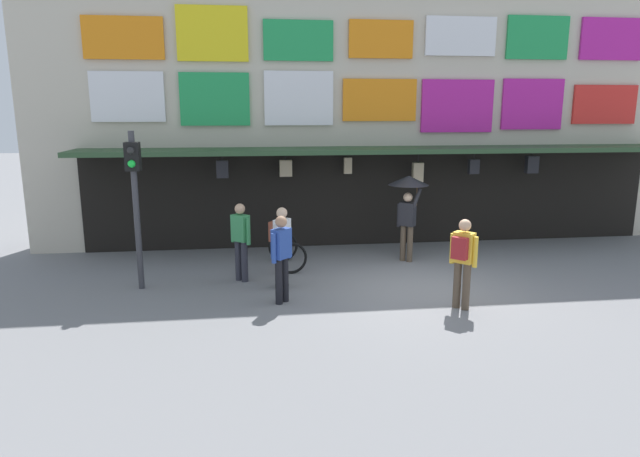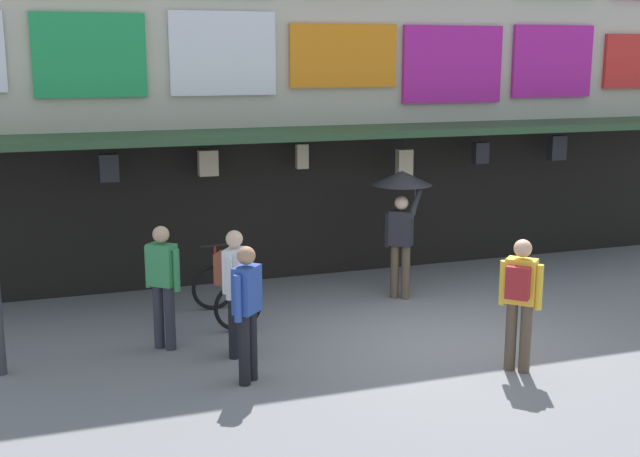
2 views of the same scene
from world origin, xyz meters
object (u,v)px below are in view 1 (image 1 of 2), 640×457
bicycle_parked (287,251)px  pedestrian_in_yellow (281,241)px  pedestrian_in_red (241,238)px  pedestrian_in_green (282,254)px  traffic_light_near (134,185)px  pedestrian_with_umbrella (408,194)px  pedestrian_in_white (463,257)px

bicycle_parked → pedestrian_in_yellow: (-0.22, -1.50, 0.59)m
pedestrian_in_red → pedestrian_in_green: size_ratio=1.00×
traffic_light_near → pedestrian_in_red: (2.04, 0.26, -1.19)m
bicycle_parked → pedestrian_with_umbrella: bearing=2.9°
traffic_light_near → pedestrian_in_white: bearing=-18.1°
pedestrian_in_green → pedestrian_in_yellow: 0.92m
bicycle_parked → pedestrian_in_white: bearing=-47.0°
pedestrian_in_yellow → bicycle_parked: bearing=81.8°
pedestrian_in_yellow → traffic_light_near: bearing=174.0°
pedestrian_in_green → traffic_light_near: bearing=156.6°
traffic_light_near → bicycle_parked: bearing=21.3°
bicycle_parked → pedestrian_in_white: (2.97, -3.18, 0.59)m
bicycle_parked → pedestrian_with_umbrella: size_ratio=0.59×
pedestrian_in_white → pedestrian_in_yellow: same height
pedestrian_in_red → pedestrian_in_green: same height
pedestrian_in_white → pedestrian_in_green: bearing=166.8°
pedestrian_in_red → pedestrian_with_umbrella: size_ratio=0.81×
traffic_light_near → bicycle_parked: (3.08, 1.20, -1.75)m
pedestrian_in_red → pedestrian_in_white: bearing=-29.2°
pedestrian_in_red → traffic_light_near: bearing=-172.7°
pedestrian_with_umbrella → pedestrian_in_red: bearing=-164.6°
pedestrian_in_red → pedestrian_in_white: 4.59m
bicycle_parked → pedestrian_in_red: size_ratio=0.73×
pedestrian_with_umbrella → bicycle_parked: bearing=-177.1°
bicycle_parked → pedestrian_in_yellow: size_ratio=0.73×
traffic_light_near → pedestrian_in_green: bearing=-23.4°
traffic_light_near → bicycle_parked: size_ratio=2.60×
pedestrian_in_white → pedestrian_with_umbrella: pedestrian_with_umbrella is taller
bicycle_parked → pedestrian_with_umbrella: pedestrian_with_umbrella is taller
pedestrian_in_white → pedestrian_in_yellow: 3.60m
pedestrian_in_white → pedestrian_in_green: (-3.23, 0.76, -0.04)m
pedestrian_with_umbrella → pedestrian_in_green: bearing=-140.9°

